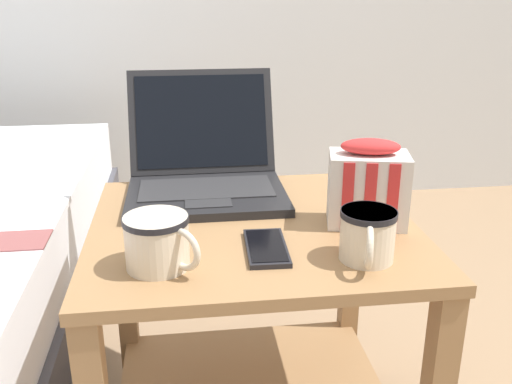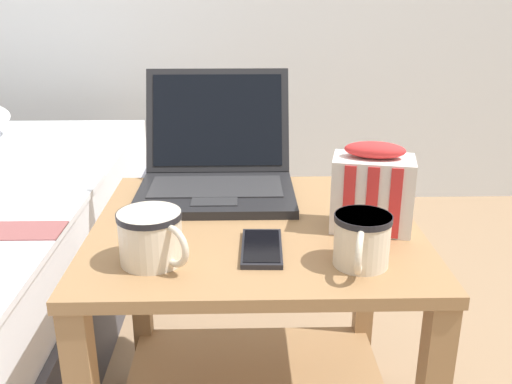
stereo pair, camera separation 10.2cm
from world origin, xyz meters
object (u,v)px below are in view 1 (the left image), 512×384
object	(u,v)px
laptop	(205,170)
mug_front_right	(158,239)
cell_phone	(266,248)
snack_bag	(368,186)
mug_front_left	(368,233)

from	to	relation	value
laptop	mug_front_right	bearing A→B (deg)	-104.50
cell_phone	snack_bag	bearing A→B (deg)	24.13
laptop	snack_bag	distance (m)	0.37
laptop	mug_front_left	distance (m)	0.45
laptop	cell_phone	world-z (taller)	laptop
laptop	snack_bag	size ratio (longest dim) A/B	2.07
mug_front_right	snack_bag	size ratio (longest dim) A/B	0.74
laptop	mug_front_right	distance (m)	0.36
mug_front_right	laptop	bearing A→B (deg)	75.50
snack_bag	cell_phone	xyz separation A→B (m)	(-0.21, -0.09, -0.07)
laptop	mug_front_right	size ratio (longest dim) A/B	2.80
mug_front_left	snack_bag	bearing A→B (deg)	72.65
mug_front_left	cell_phone	bearing A→B (deg)	160.37
snack_bag	laptop	bearing A→B (deg)	143.01
laptop	mug_front_left	size ratio (longest dim) A/B	2.67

